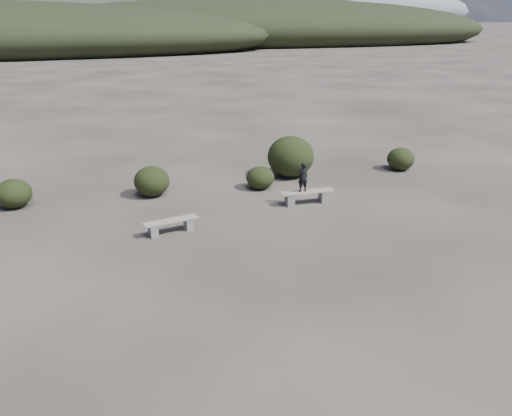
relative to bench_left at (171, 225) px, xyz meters
name	(u,v)px	position (x,y,z in m)	size (l,w,h in m)	color
ground	(282,317)	(1.56, -5.05, -0.24)	(1200.00, 1200.00, 0.00)	#2E2824
bench_left	(171,225)	(0.00, 0.00, 0.00)	(1.64, 0.64, 0.40)	slate
bench_right	(307,196)	(4.67, 1.08, 0.03)	(1.82, 0.42, 0.45)	slate
seated_person	(303,177)	(4.50, 1.08, 0.70)	(0.36, 0.23, 0.98)	black
shrub_a	(13,193)	(-4.59, 3.64, 0.23)	(1.15, 1.15, 0.94)	black
shrub_b	(152,181)	(-0.16, 3.46, 0.28)	(1.22, 1.22, 1.05)	black
shrub_c	(260,178)	(3.67, 3.08, 0.16)	(1.02, 1.02, 0.82)	black
shrub_d	(291,157)	(5.26, 4.18, 0.55)	(1.81, 1.81, 1.58)	black
shrub_e	(401,159)	(9.86, 3.68, 0.21)	(1.09, 1.09, 0.91)	black
mountain_ridges	(82,9)	(-5.93, 334.01, 10.59)	(500.00, 400.00, 56.00)	black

